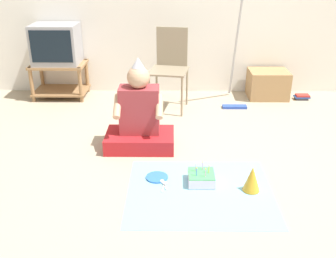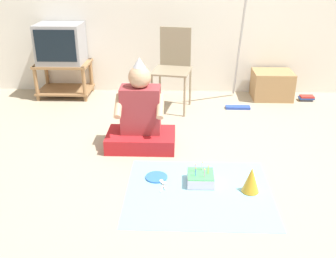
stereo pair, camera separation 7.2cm
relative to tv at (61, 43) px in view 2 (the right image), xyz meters
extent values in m
plane|color=tan|center=(1.68, -2.01, -0.66)|extent=(16.00, 16.00, 0.00)
cube|color=#997047|center=(0.00, 0.00, -0.25)|extent=(0.65, 0.46, 0.03)
cube|color=#997047|center=(0.00, 0.00, -0.58)|extent=(0.65, 0.46, 0.02)
cylinder|color=#997047|center=(-0.29, -0.20, -0.45)|extent=(0.04, 0.04, 0.42)
cylinder|color=#997047|center=(0.29, -0.20, -0.45)|extent=(0.04, 0.04, 0.42)
cylinder|color=#997047|center=(-0.29, 0.19, -0.45)|extent=(0.04, 0.04, 0.42)
cylinder|color=#997047|center=(0.29, 0.19, -0.45)|extent=(0.04, 0.04, 0.42)
cube|color=#99999E|center=(0.00, 0.00, 0.00)|extent=(0.53, 0.43, 0.47)
cube|color=black|center=(0.00, -0.22, 0.01)|extent=(0.47, 0.01, 0.37)
cube|color=gray|center=(1.35, -0.43, -0.20)|extent=(0.47, 0.49, 0.02)
cube|color=gray|center=(1.38, -0.23, 0.02)|extent=(0.35, 0.08, 0.44)
cylinder|color=gray|center=(1.13, -0.59, -0.43)|extent=(0.02, 0.02, 0.45)
cylinder|color=gray|center=(1.49, -0.65, -0.43)|extent=(0.02, 0.02, 0.45)
cylinder|color=gray|center=(1.20, -0.21, -0.43)|extent=(0.02, 0.02, 0.45)
cylinder|color=gray|center=(1.56, -0.28, -0.43)|extent=(0.02, 0.02, 0.45)
cube|color=#A87F51|center=(2.57, 0.00, -0.49)|extent=(0.47, 0.40, 0.34)
cube|color=#2D4CB2|center=(2.11, -0.39, -0.64)|extent=(0.28, 0.09, 0.03)
cylinder|color=#B7B7BC|center=(2.11, -0.16, -0.02)|extent=(0.03, 0.50, 1.22)
cube|color=#333338|center=(2.98, -0.09, -0.65)|extent=(0.15, 0.10, 0.02)
cube|color=#284793|center=(2.98, -0.09, -0.62)|extent=(0.18, 0.10, 0.02)
cube|color=#B72D28|center=(2.99, -0.09, -0.61)|extent=(0.16, 0.10, 0.02)
cube|color=red|center=(1.09, -1.41, -0.59)|extent=(0.62, 0.40, 0.14)
cube|color=#993338|center=(1.09, -1.37, -0.30)|extent=(0.35, 0.21, 0.43)
sphere|color=tan|center=(1.09, -1.37, 0.00)|extent=(0.20, 0.20, 0.20)
cone|color=silver|center=(1.09, -1.37, 0.13)|extent=(0.11, 0.11, 0.09)
cylinder|color=tan|center=(0.91, -1.47, -0.24)|extent=(0.06, 0.23, 0.19)
cylinder|color=tan|center=(1.27, -1.47, -0.24)|extent=(0.06, 0.23, 0.19)
cube|color=#7FC6E0|center=(1.60, -2.16, -0.66)|extent=(1.09, 0.93, 0.01)
cube|color=silver|center=(1.62, -2.04, -0.62)|extent=(0.20, 0.20, 0.07)
cube|color=#4CB266|center=(1.62, -2.04, -0.57)|extent=(0.20, 0.20, 0.01)
cylinder|color=yellow|center=(1.67, -2.03, -0.54)|extent=(0.01, 0.01, 0.07)
sphere|color=#FFCC4C|center=(1.67, -2.03, -0.50)|extent=(0.01, 0.01, 0.01)
cylinder|color=#E58CCC|center=(1.63, -1.98, -0.54)|extent=(0.01, 0.01, 0.07)
sphere|color=#FFCC4C|center=(1.63, -1.98, -0.50)|extent=(0.01, 0.01, 0.01)
cylinder|color=#E58CCC|center=(1.57, -2.00, -0.54)|extent=(0.01, 0.01, 0.07)
sphere|color=#FFCC4C|center=(1.57, -2.00, -0.50)|extent=(0.01, 0.01, 0.01)
cylinder|color=#4C7FE5|center=(1.57, -2.08, -0.54)|extent=(0.01, 0.01, 0.07)
sphere|color=#FFCC4C|center=(1.57, -2.08, -0.50)|extent=(0.01, 0.01, 0.01)
cylinder|color=#E58CCC|center=(1.64, -2.09, -0.54)|extent=(0.01, 0.01, 0.07)
sphere|color=#FFCC4C|center=(1.64, -2.09, -0.50)|extent=(0.01, 0.01, 0.01)
cone|color=gold|center=(1.98, -2.14, -0.55)|extent=(0.13, 0.13, 0.20)
cylinder|color=blue|center=(1.27, -1.97, -0.65)|extent=(0.18, 0.18, 0.01)
ellipsoid|color=white|center=(1.31, -2.03, -0.65)|extent=(0.04, 0.05, 0.01)
cube|color=white|center=(1.33, -2.10, -0.65)|extent=(0.04, 0.10, 0.01)
ellipsoid|color=white|center=(1.33, -2.06, -0.65)|extent=(0.04, 0.05, 0.01)
cube|color=white|center=(1.32, -2.13, -0.65)|extent=(0.03, 0.10, 0.01)
camera|label=1|loc=(1.38, -4.67, 0.98)|focal=42.00mm
camera|label=2|loc=(1.46, -4.67, 0.98)|focal=42.00mm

